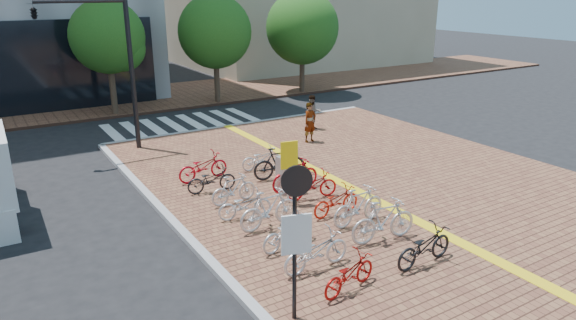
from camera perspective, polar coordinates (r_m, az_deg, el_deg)
ground at (r=14.76m, az=6.36°, el=-7.88°), size 120.00×120.00×0.00m
tactile_strip at (r=13.23m, az=27.47°, el=-12.63°), size 0.40×34.00×0.01m
kerb_north at (r=25.84m, az=-4.78°, el=3.96°), size 14.00×0.25×0.15m
far_sidewalk at (r=33.04m, az=-16.70°, el=6.45°), size 70.00×8.00×0.15m
crosswalk at (r=26.67m, az=-11.54°, el=3.96°), size 7.50×4.00×0.01m
street_trees at (r=30.91m, az=-6.28°, el=13.88°), size 16.20×4.60×6.35m
bike_0 at (r=11.65m, az=6.80°, el=-12.42°), size 1.68×0.87×0.84m
bike_1 at (r=12.36m, az=3.14°, el=-10.07°), size 1.84×0.68×0.96m
bike_2 at (r=13.33m, az=0.01°, el=-7.93°), size 1.79×0.91×0.90m
bike_3 at (r=14.33m, az=-2.15°, el=-5.46°), size 1.90×0.65×1.13m
bike_4 at (r=15.00m, az=-4.83°, el=-4.99°), size 1.67×0.85×0.84m
bike_5 at (r=16.05m, az=-6.06°, el=-3.24°), size 1.58×0.53×0.93m
bike_6 at (r=17.04m, az=-8.50°, el=-2.16°), size 1.68×0.74×0.86m
bike_7 at (r=18.13m, az=-9.43°, el=-0.73°), size 1.90×0.80×0.98m
bike_8 at (r=12.98m, az=14.89°, el=-9.25°), size 1.84×0.73×0.95m
bike_9 at (r=13.82m, az=10.57°, el=-6.65°), size 2.00×0.80×1.17m
bike_10 at (r=14.68m, az=7.87°, el=-5.06°), size 1.88×0.64×1.11m
bike_11 at (r=15.26m, az=5.36°, el=-4.55°), size 1.67×0.66×0.86m
bike_12 at (r=16.34m, az=2.64°, el=-2.80°), size 1.80×0.89×0.90m
bike_13 at (r=16.95m, az=0.81°, el=-1.67°), size 1.80×0.55×1.08m
bike_14 at (r=17.99m, az=-0.96°, el=-0.33°), size 1.98×0.86×1.15m
bike_15 at (r=19.00m, az=-2.95°, el=0.17°), size 1.62×0.67×0.83m
pedestrian_a at (r=22.35m, az=2.46°, el=4.19°), size 0.69×0.51×1.73m
pedestrian_b at (r=24.47m, az=2.76°, el=5.33°), size 0.97×0.88×1.63m
utility_box at (r=16.78m, az=-0.21°, el=-1.59°), size 0.60×0.46×1.24m
yellow_sign at (r=15.64m, az=0.07°, el=-0.09°), size 0.54×0.18×2.02m
notice_sign at (r=9.86m, az=0.87°, el=-7.30°), size 0.60×0.23×3.32m
traffic_light_pole at (r=21.45m, az=-21.26°, el=12.29°), size 3.51×1.35×6.54m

